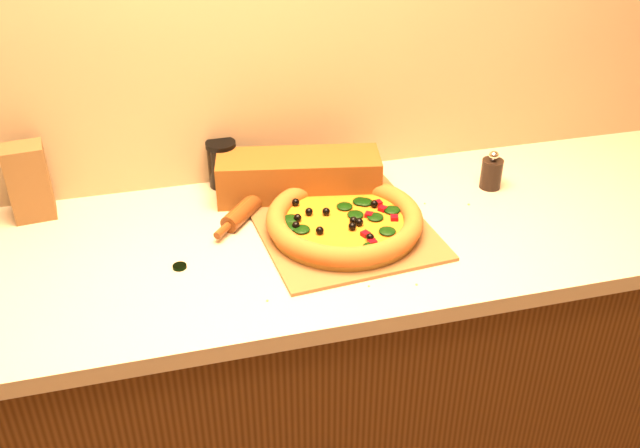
{
  "coord_description": "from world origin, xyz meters",
  "views": [
    {
      "loc": [
        -0.28,
        0.04,
        1.83
      ],
      "look_at": [
        0.06,
        1.38,
        0.96
      ],
      "focal_mm": 40.0,
      "sensor_mm": 36.0,
      "label": 1
    }
  ],
  "objects_px": {
    "pizza_peel": "(339,222)",
    "rolling_pin": "(251,204)",
    "dark_jar": "(222,164)",
    "pizza": "(344,220)",
    "pepper_grinder": "(491,173)"
  },
  "relations": [
    {
      "from": "rolling_pin",
      "to": "dark_jar",
      "type": "distance_m",
      "value": 0.17
    },
    {
      "from": "pizza_peel",
      "to": "pepper_grinder",
      "type": "relative_size",
      "value": 5.8
    },
    {
      "from": "pizza_peel",
      "to": "pizza",
      "type": "height_order",
      "value": "pizza"
    },
    {
      "from": "pizza",
      "to": "pepper_grinder",
      "type": "height_order",
      "value": "pepper_grinder"
    },
    {
      "from": "pizza_peel",
      "to": "pizza",
      "type": "bearing_deg",
      "value": -92.57
    },
    {
      "from": "pepper_grinder",
      "to": "dark_jar",
      "type": "xyz_separation_m",
      "value": [
        -0.69,
        0.19,
        0.02
      ]
    },
    {
      "from": "pizza_peel",
      "to": "rolling_pin",
      "type": "height_order",
      "value": "rolling_pin"
    },
    {
      "from": "pepper_grinder",
      "to": "rolling_pin",
      "type": "relative_size",
      "value": 0.4
    },
    {
      "from": "rolling_pin",
      "to": "pepper_grinder",
      "type": "bearing_deg",
      "value": -2.99
    },
    {
      "from": "pizza_peel",
      "to": "rolling_pin",
      "type": "xyz_separation_m",
      "value": [
        -0.2,
        0.11,
        0.02
      ]
    },
    {
      "from": "pizza",
      "to": "pepper_grinder",
      "type": "xyz_separation_m",
      "value": [
        0.44,
        0.12,
        0.01
      ]
    },
    {
      "from": "rolling_pin",
      "to": "dark_jar",
      "type": "bearing_deg",
      "value": 107.06
    },
    {
      "from": "dark_jar",
      "to": "pizza_peel",
      "type": "bearing_deg",
      "value": -47.37
    },
    {
      "from": "pizza",
      "to": "rolling_pin",
      "type": "xyz_separation_m",
      "value": [
        -0.2,
        0.15,
        -0.01
      ]
    },
    {
      "from": "pizza_peel",
      "to": "rolling_pin",
      "type": "distance_m",
      "value": 0.23
    }
  ]
}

